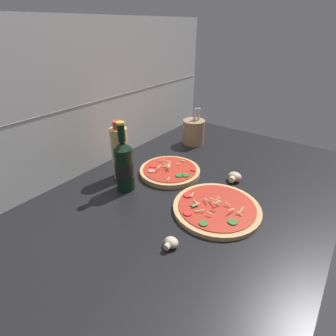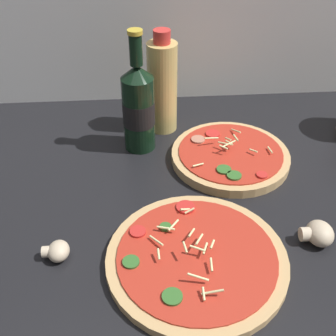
# 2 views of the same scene
# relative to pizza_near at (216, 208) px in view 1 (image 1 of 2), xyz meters

# --- Properties ---
(counter_slab) EXTENTS (1.60, 0.90, 0.03)m
(counter_slab) POSITION_rel_pizza_near_xyz_m (-0.05, 0.11, -0.02)
(counter_slab) COLOR black
(counter_slab) RESTS_ON ground
(tile_backsplash) EXTENTS (1.60, 0.01, 0.60)m
(tile_backsplash) POSITION_rel_pizza_near_xyz_m (-0.05, 0.56, 0.27)
(tile_backsplash) COLOR white
(tile_backsplash) RESTS_ON ground
(pizza_near) EXTENTS (0.29, 0.29, 0.05)m
(pizza_near) POSITION_rel_pizza_near_xyz_m (0.00, 0.00, 0.00)
(pizza_near) COLOR tan
(pizza_near) RESTS_ON counter_slab
(pizza_far) EXTENTS (0.25, 0.25, 0.05)m
(pizza_far) POSITION_rel_pizza_near_xyz_m (0.11, 0.27, 0.00)
(pizza_far) COLOR tan
(pizza_far) RESTS_ON counter_slab
(beer_bottle) EXTENTS (0.07, 0.07, 0.26)m
(beer_bottle) POSITION_rel_pizza_near_xyz_m (-0.08, 0.34, 0.09)
(beer_bottle) COLOR black
(beer_bottle) RESTS_ON counter_slab
(oil_bottle) EXTENTS (0.07, 0.07, 0.23)m
(oil_bottle) POSITION_rel_pizza_near_xyz_m (-0.03, 0.41, 0.10)
(oil_bottle) COLOR #D6B766
(oil_bottle) RESTS_ON counter_slab
(mushroom_left) EXTENTS (0.06, 0.05, 0.04)m
(mushroom_left) POSITION_rel_pizza_near_xyz_m (0.21, 0.03, 0.01)
(mushroom_left) COLOR beige
(mushroom_left) RESTS_ON counter_slab
(mushroom_right) EXTENTS (0.04, 0.04, 0.03)m
(mushroom_right) POSITION_rel_pizza_near_xyz_m (-0.22, 0.03, 0.01)
(mushroom_right) COLOR beige
(mushroom_right) RESTS_ON counter_slab
(utensil_crock) EXTENTS (0.11, 0.11, 0.18)m
(utensil_crock) POSITION_rel_pizza_near_xyz_m (0.43, 0.36, 0.05)
(utensil_crock) COLOR #9E7A56
(utensil_crock) RESTS_ON counter_slab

